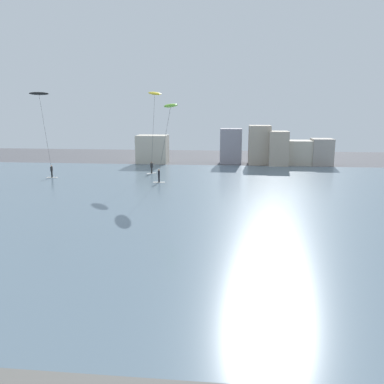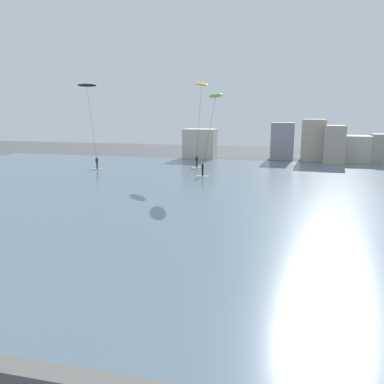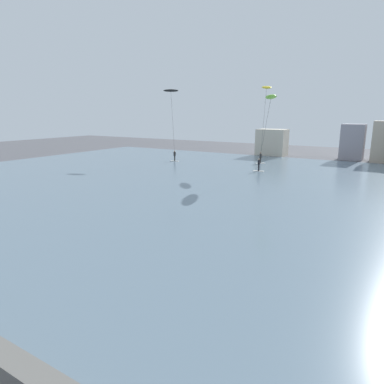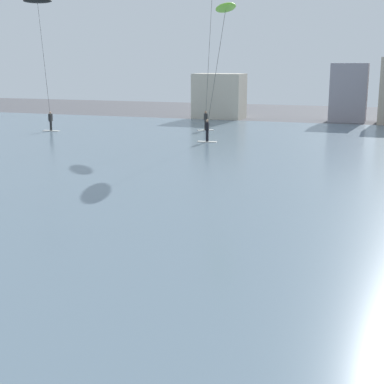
# 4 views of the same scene
# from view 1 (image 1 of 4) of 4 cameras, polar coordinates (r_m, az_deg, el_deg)

# --- Properties ---
(water_bay) EXTENTS (84.00, 52.00, 0.10)m
(water_bay) POSITION_cam_1_polar(r_m,az_deg,el_deg) (37.71, 0.39, -1.70)
(water_bay) COLOR slate
(water_bay) RESTS_ON ground
(far_shore_buildings) EXTENTS (31.19, 5.68, 6.21)m
(far_shore_buildings) POSITION_cam_1_polar(r_m,az_deg,el_deg) (65.31, 7.98, 6.13)
(far_shore_buildings) COLOR beige
(far_shore_buildings) RESTS_ON ground
(kitesurfer_lime) EXTENTS (3.86, 4.21, 9.35)m
(kitesurfer_lime) POSITION_cam_1_polar(r_m,az_deg,el_deg) (45.53, -3.20, 11.45)
(kitesurfer_lime) COLOR silver
(kitesurfer_lime) RESTS_ON water_bay
(kitesurfer_yellow) EXTENTS (2.98, 3.63, 11.02)m
(kitesurfer_yellow) POSITION_cam_1_polar(r_m,az_deg,el_deg) (53.21, -5.38, 12.92)
(kitesurfer_yellow) COLOR silver
(kitesurfer_yellow) RESTS_ON water_bay
(kitesurfer_black) EXTENTS (3.86, 2.86, 10.90)m
(kitesurfer_black) POSITION_cam_1_polar(r_m,az_deg,el_deg) (56.09, -20.73, 11.48)
(kitesurfer_black) COLOR silver
(kitesurfer_black) RESTS_ON water_bay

